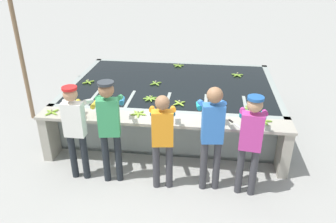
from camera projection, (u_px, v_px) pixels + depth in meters
ground_plane at (160, 170)px, 5.64m from camera, size 80.00×80.00×0.00m
wash_tank at (173, 102)px, 7.13m from camera, size 4.28×2.91×0.89m
work_ledge at (162, 132)px, 5.56m from camera, size 4.28×0.45×0.89m
worker_0 at (75, 124)px, 5.09m from camera, size 0.41×0.71×1.61m
worker_1 at (109, 122)px, 4.98m from camera, size 0.48×0.75×1.72m
worker_2 at (163, 134)px, 4.89m from camera, size 0.47×0.73×1.58m
worker_3 at (212, 130)px, 4.81m from camera, size 0.46×0.74×1.72m
worker_4 at (251, 137)px, 4.72m from camera, size 0.46×0.74×1.63m
banana_bunch_floating_0 at (150, 99)px, 6.16m from camera, size 0.28×0.28×0.08m
banana_bunch_floating_1 at (156, 83)px, 6.86m from camera, size 0.24×0.24×0.08m
banana_bunch_floating_2 at (251, 108)px, 5.77m from camera, size 0.28×0.27×0.08m
banana_bunch_floating_3 at (179, 103)px, 5.96m from camera, size 0.23×0.23×0.08m
banana_bunch_floating_4 at (208, 105)px, 5.90m from camera, size 0.28×0.28×0.08m
banana_bunch_floating_5 at (88, 82)px, 6.94m from camera, size 0.24×0.24×0.08m
banana_bunch_floating_6 at (237, 75)px, 7.34m from camera, size 0.28×0.27×0.08m
banana_bunch_floating_7 at (178, 65)px, 7.95m from camera, size 0.28×0.27×0.08m
banana_bunch_ledge_0 at (138, 114)px, 5.58m from camera, size 0.28×0.27×0.08m
banana_bunch_ledge_1 at (264, 121)px, 5.34m from camera, size 0.27×0.28×0.08m
banana_bunch_ledge_2 at (52, 112)px, 5.62m from camera, size 0.26×0.26×0.08m
knife_0 at (233, 123)px, 5.30m from camera, size 0.21×0.31×0.02m
support_post_left at (20, 48)px, 6.73m from camera, size 0.09×0.09×3.20m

